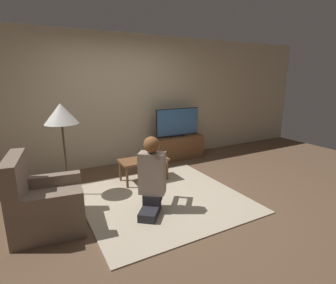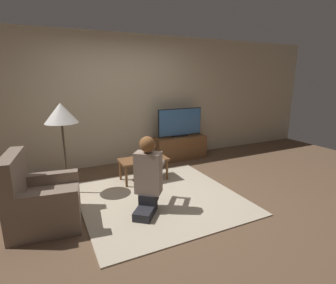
# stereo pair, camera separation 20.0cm
# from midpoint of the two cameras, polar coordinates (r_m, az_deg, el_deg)

# --- Properties ---
(ground_plane) EXTENTS (10.00, 10.00, 0.00)m
(ground_plane) POSITION_cam_midpoint_polar(r_m,az_deg,el_deg) (4.02, -2.68, -12.20)
(ground_plane) COLOR brown
(wall_back) EXTENTS (10.00, 0.06, 2.60)m
(wall_back) POSITION_cam_midpoint_polar(r_m,az_deg,el_deg) (5.43, -11.95, 8.74)
(wall_back) COLOR beige
(wall_back) RESTS_ON ground_plane
(rug) EXTENTS (2.25, 2.23, 0.02)m
(rug) POSITION_cam_midpoint_polar(r_m,az_deg,el_deg) (4.02, -2.68, -12.10)
(rug) COLOR #BCAD93
(rug) RESTS_ON ground_plane
(tv_stand) EXTENTS (1.15, 0.39, 0.51)m
(tv_stand) POSITION_cam_midpoint_polar(r_m,az_deg,el_deg) (5.77, 1.07, -1.22)
(tv_stand) COLOR brown
(tv_stand) RESTS_ON ground_plane
(tv) EXTENTS (1.03, 0.08, 0.61)m
(tv) POSITION_cam_midpoint_polar(r_m,az_deg,el_deg) (5.65, 1.08, 4.30)
(tv) COLOR black
(tv) RESTS_ON tv_stand
(coffee_table) EXTENTS (0.82, 0.43, 0.40)m
(coffee_table) POSITION_cam_midpoint_polar(r_m,az_deg,el_deg) (4.55, -6.57, -4.29)
(coffee_table) COLOR brown
(coffee_table) RESTS_ON ground_plane
(floor_lamp) EXTENTS (0.48, 0.48, 1.41)m
(floor_lamp) POSITION_cam_midpoint_polar(r_m,az_deg,el_deg) (4.10, -23.53, 4.97)
(floor_lamp) COLOR #4C4233
(floor_lamp) RESTS_ON ground_plane
(armchair) EXTENTS (0.87, 0.88, 0.92)m
(armchair) POSITION_cam_midpoint_polar(r_m,az_deg,el_deg) (3.56, -26.71, -12.25)
(armchair) COLOR #7A6656
(armchair) RESTS_ON ground_plane
(person_kneeling) EXTENTS (0.67, 0.75, 1.03)m
(person_kneeling) POSITION_cam_midpoint_polar(r_m,az_deg,el_deg) (3.47, -5.16, -7.00)
(person_kneeling) COLOR #232328
(person_kneeling) RESTS_ON rug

